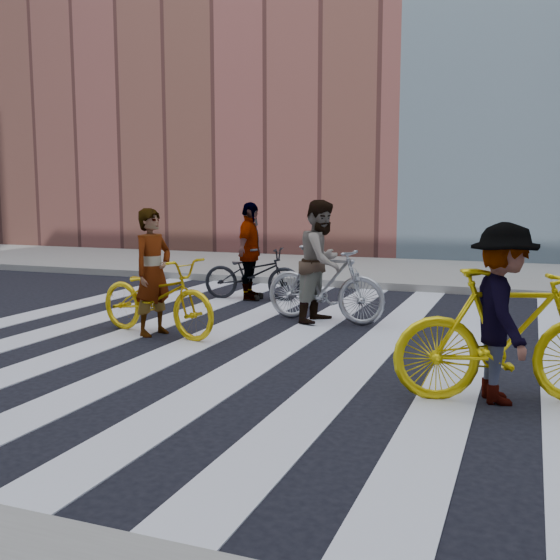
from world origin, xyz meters
The scene contains 12 objects.
ground centered at (0.00, 0.00, 0.00)m, with size 100.00×100.00×0.00m, color black.
sidewalk_far centered at (0.00, 7.50, 0.07)m, with size 100.00×5.00×0.15m, color gray.
zebra_crosswalk centered at (0.00, 0.00, 0.01)m, with size 8.25×10.00×0.01m.
building_brick_far_left centered at (-8.00, 15.00, 9.00)m, with size 16.00×10.00×18.00m, color #552D2A.
bike_yellow_left centered at (-1.27, -0.18, 0.53)m, with size 0.70×2.02×1.06m, color gold.
bike_silver_mid centered at (0.58, 1.51, 0.57)m, with size 0.54×1.90×1.14m, color #999AA2.
bike_yellow_right centered at (3.26, -1.52, 0.62)m, with size 0.58×2.06×1.24m, color yellow.
bike_dark_rear centered at (-1.24, 3.01, 0.47)m, with size 0.63×1.80×0.94m, color black.
rider_left centered at (-1.32, -0.18, 0.86)m, with size 0.63×0.41×1.72m, color slate.
rider_mid centered at (0.53, 1.51, 0.91)m, with size 0.88×0.69×1.82m, color slate.
rider_right centered at (3.21, -1.52, 0.83)m, with size 1.07×0.61×1.66m, color slate.
rider_rear centered at (-1.29, 3.01, 0.88)m, with size 1.03×0.43×1.76m, color slate.
Camera 1 is at (3.42, -7.73, 1.91)m, focal length 42.00 mm.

